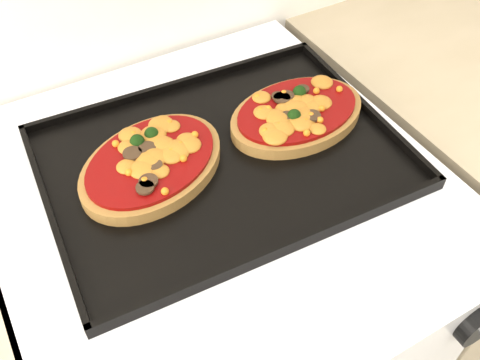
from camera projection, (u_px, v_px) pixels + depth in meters
stove at (219, 330)px, 1.07m from camera, size 0.60×0.60×0.91m
knob_right at (477, 325)px, 0.64m from camera, size 0.06×0.02×0.06m
baking_tray at (222, 156)px, 0.74m from camera, size 0.50×0.38×0.02m
pizza_left at (152, 162)px, 0.71m from camera, size 0.26×0.22×0.03m
pizza_right at (297, 113)px, 0.78m from camera, size 0.22×0.15×0.03m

